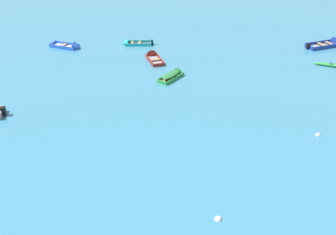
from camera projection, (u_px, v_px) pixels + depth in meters
The scene contains 8 objects.
kayak_green_back_row_center at pixel (331, 65), 38.28m from camera, with size 2.94×1.70×0.29m.
rowboat_maroon_back_row_left at pixel (152, 56), 40.07m from camera, with size 1.76×3.27×1.00m.
rowboat_turquoise_far_back at pixel (131, 43), 43.14m from camera, with size 3.16×1.16×0.94m.
rowboat_blue_distant_center at pixel (72, 47), 42.23m from camera, with size 3.41×2.37×1.06m.
rowboat_deep_blue_near_right at pixel (331, 44), 42.95m from camera, with size 4.14×2.39×1.23m.
rowboat_green_back_row_right at pixel (174, 74), 36.24m from camera, with size 2.57×2.86×0.90m.
mooring_buoy_central at pixel (218, 219), 21.33m from camera, with size 0.36×0.36×0.36m, color silver.
mooring_buoy_between_boats_right at pixel (318, 135), 28.22m from camera, with size 0.31×0.31×0.31m, color silver.
Camera 1 is at (-1.59, -3.15, 15.01)m, focal length 45.58 mm.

